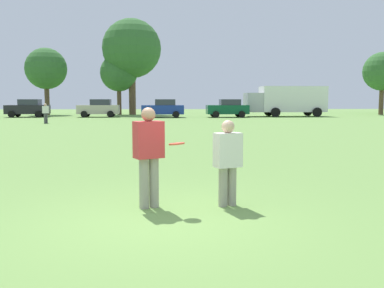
{
  "coord_description": "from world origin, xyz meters",
  "views": [
    {
      "loc": [
        0.21,
        -6.62,
        1.9
      ],
      "look_at": [
        0.61,
        1.39,
        1.05
      ],
      "focal_mm": 40.26,
      "sensor_mm": 36.0,
      "label": 1
    }
  ],
  "objects": [
    {
      "name": "tree_east_birch",
      "position": [
        25.0,
        43.03,
        5.02
      ],
      "size": [
        4.49,
        4.49,
        7.3
      ],
      "color": "brown",
      "rests_on": "ground"
    },
    {
      "name": "tree_west_maple",
      "position": [
        -5.84,
        44.76,
        4.87
      ],
      "size": [
        4.36,
        4.36,
        7.08
      ],
      "color": "brown",
      "rests_on": "ground"
    },
    {
      "name": "frisbee",
      "position": [
        0.31,
        0.54,
        1.14
      ],
      "size": [
        0.27,
        0.27,
        0.06
      ],
      "color": "#E54C33"
    },
    {
      "name": "box_truck",
      "position": [
        12.56,
        38.74,
        1.75
      ],
      "size": [
        8.58,
        3.22,
        3.18
      ],
      "color": "white",
      "rests_on": "ground"
    },
    {
      "name": "tree_center_elm",
      "position": [
        -4.29,
        44.72,
        7.67
      ],
      "size": [
        6.86,
        6.86,
        11.15
      ],
      "color": "brown",
      "rests_on": "ground"
    },
    {
      "name": "bystander_sideline_watcher",
      "position": [
        -9.37,
        26.93,
        0.86
      ],
      "size": [
        0.45,
        0.48,
        1.52
      ],
      "color": "#4C4C51",
      "rests_on": "ground"
    },
    {
      "name": "parked_car_near_left",
      "position": [
        -14.33,
        38.2,
        0.92
      ],
      "size": [
        4.26,
        2.34,
        1.82
      ],
      "color": "black",
      "rests_on": "ground"
    },
    {
      "name": "tree_west_oak",
      "position": [
        -14.09,
        44.28,
        5.29
      ],
      "size": [
        4.73,
        4.73,
        7.69
      ],
      "color": "brown",
      "rests_on": "ground"
    },
    {
      "name": "parked_car_mid_left",
      "position": [
        -7.12,
        38.0,
        0.92
      ],
      "size": [
        4.26,
        2.34,
        1.82
      ],
      "color": "#B7AD99",
      "rests_on": "ground"
    },
    {
      "name": "ground_plane",
      "position": [
        0.0,
        0.0,
        0.0
      ],
      "size": [
        140.58,
        140.58,
        0.0
      ],
      "primitive_type": "plane",
      "color": "#6B9347"
    },
    {
      "name": "player_defender",
      "position": [
        1.21,
        0.83,
        0.85
      ],
      "size": [
        0.52,
        0.41,
        1.52
      ],
      "color": "gray",
      "rests_on": "ground"
    },
    {
      "name": "player_thrower",
      "position": [
        -0.17,
        0.76,
        0.99
      ],
      "size": [
        0.56,
        0.46,
        1.75
      ],
      "color": "gray",
      "rests_on": "ground"
    },
    {
      "name": "parked_car_center",
      "position": [
        -0.53,
        36.68,
        0.92
      ],
      "size": [
        4.26,
        2.34,
        1.82
      ],
      "color": "navy",
      "rests_on": "ground"
    },
    {
      "name": "parked_car_mid_right",
      "position": [
        6.02,
        36.81,
        0.92
      ],
      "size": [
        4.26,
        2.34,
        1.82
      ],
      "color": "#0C4C2D",
      "rests_on": "ground"
    }
  ]
}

